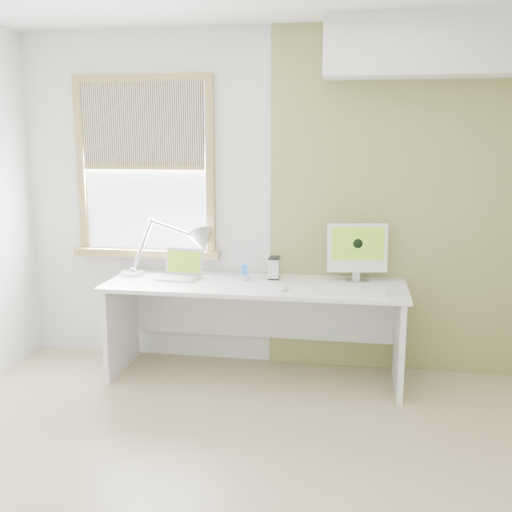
% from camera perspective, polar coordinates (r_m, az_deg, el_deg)
% --- Properties ---
extents(room, '(4.04, 3.54, 2.64)m').
position_cam_1_polar(room, '(3.00, -3.31, 1.83)').
color(room, tan).
rests_on(room, ground).
extents(accent_wall, '(2.00, 0.02, 2.60)m').
position_cam_1_polar(accent_wall, '(4.66, 13.69, 4.84)').
color(accent_wall, olive).
rests_on(accent_wall, room).
extents(soffit, '(1.60, 0.40, 0.42)m').
position_cam_1_polar(soffit, '(4.53, 17.17, 18.46)').
color(soffit, white).
rests_on(soffit, room).
extents(window, '(1.20, 0.14, 1.42)m').
position_cam_1_polar(window, '(4.89, -10.43, 8.13)').
color(window, '#AE884E').
rests_on(window, room).
extents(desk, '(2.20, 0.70, 0.73)m').
position_cam_1_polar(desk, '(4.56, 0.03, -4.78)').
color(desk, silver).
rests_on(desk, room).
extents(desk_lamp, '(0.80, 0.41, 0.44)m').
position_cam_1_polar(desk_lamp, '(4.75, -6.34, 1.07)').
color(desk_lamp, silver).
rests_on(desk_lamp, desk).
extents(laptop, '(0.33, 0.28, 0.21)m').
position_cam_1_polar(laptop, '(4.65, -7.05, -1.41)').
color(laptop, silver).
rests_on(laptop, desk).
extents(phone_dock, '(0.09, 0.09, 0.13)m').
position_cam_1_polar(phone_dock, '(4.54, -1.05, -1.81)').
color(phone_dock, silver).
rests_on(phone_dock, desk).
extents(external_drive, '(0.08, 0.13, 0.17)m').
position_cam_1_polar(external_drive, '(4.59, 1.73, -1.12)').
color(external_drive, silver).
rests_on(external_drive, desk).
extents(imac, '(0.45, 0.17, 0.43)m').
position_cam_1_polar(imac, '(4.53, 9.50, 0.65)').
color(imac, silver).
rests_on(imac, desk).
extents(keyboard, '(0.46, 0.13, 0.02)m').
position_cam_1_polar(keyboard, '(4.20, 9.27, -3.41)').
color(keyboard, white).
rests_on(keyboard, desk).
extents(mouse, '(0.07, 0.10, 0.03)m').
position_cam_1_polar(mouse, '(4.25, 2.56, -3.05)').
color(mouse, white).
rests_on(mouse, desk).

